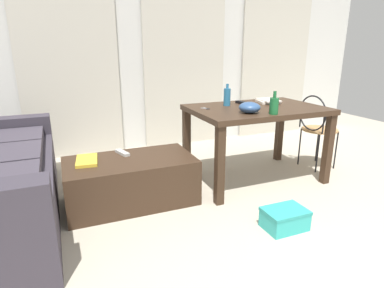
# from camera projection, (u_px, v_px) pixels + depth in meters

# --- Properties ---
(ground_plane) EXTENTS (7.62, 7.62, 0.00)m
(ground_plane) POSITION_uv_depth(u_px,v_px,m) (261.00, 197.00, 2.91)
(ground_plane) COLOR #B2A893
(wall_back) EXTENTS (5.70, 0.10, 2.49)m
(wall_back) POSITION_uv_depth(u_px,v_px,m) (183.00, 52.00, 4.30)
(wall_back) COLOR silver
(wall_back) RESTS_ON ground
(curtains) EXTENTS (4.05, 0.03, 2.09)m
(curtains) POSITION_uv_depth(u_px,v_px,m) (185.00, 68.00, 4.29)
(curtains) COLOR beige
(curtains) RESTS_ON ground
(coffee_table) EXTENTS (1.08, 0.59, 0.39)m
(coffee_table) POSITION_uv_depth(u_px,v_px,m) (131.00, 181.00, 2.78)
(coffee_table) COLOR #382619
(coffee_table) RESTS_ON ground
(craft_table) EXTENTS (1.29, 0.86, 0.75)m
(craft_table) POSITION_uv_depth(u_px,v_px,m) (256.00, 117.00, 3.16)
(craft_table) COLOR #382619
(craft_table) RESTS_ON ground
(wire_chair) EXTENTS (0.39, 0.39, 0.82)m
(wire_chair) POSITION_uv_depth(u_px,v_px,m) (316.00, 124.00, 3.49)
(wire_chair) COLOR #B7844C
(wire_chair) RESTS_ON ground
(bottle_near) EXTENTS (0.07, 0.07, 0.22)m
(bottle_near) POSITION_uv_depth(u_px,v_px,m) (227.00, 97.00, 3.17)
(bottle_near) COLOR teal
(bottle_near) RESTS_ON craft_table
(bottle_far) EXTENTS (0.08, 0.08, 0.20)m
(bottle_far) POSITION_uv_depth(u_px,v_px,m) (274.00, 105.00, 2.77)
(bottle_far) COLOR #195B2D
(bottle_far) RESTS_ON craft_table
(bowl) EXTENTS (0.19, 0.19, 0.10)m
(bowl) POSITION_uv_depth(u_px,v_px,m) (250.00, 107.00, 2.84)
(bowl) COLOR #2D4C7A
(bowl) RESTS_ON craft_table
(book_stack) EXTENTS (0.24, 0.27, 0.04)m
(book_stack) POSITION_uv_depth(u_px,v_px,m) (268.00, 101.00, 3.36)
(book_stack) COLOR silver
(book_stack) RESTS_ON craft_table
(tv_remote_on_table) EXTENTS (0.08, 0.19, 0.03)m
(tv_remote_on_table) POSITION_uv_depth(u_px,v_px,m) (243.00, 103.00, 3.29)
(tv_remote_on_table) COLOR black
(tv_remote_on_table) RESTS_ON craft_table
(scissors) EXTENTS (0.07, 0.10, 0.00)m
(scissors) POSITION_uv_depth(u_px,v_px,m) (206.00, 109.00, 3.04)
(scissors) COLOR #9EA0A5
(scissors) RESTS_ON craft_table
(tv_remote_primary) EXTENTS (0.11, 0.19, 0.03)m
(tv_remote_primary) POSITION_uv_depth(u_px,v_px,m) (122.00, 153.00, 2.85)
(tv_remote_primary) COLOR #B7B7B2
(tv_remote_primary) RESTS_ON coffee_table
(magazine) EXTENTS (0.20, 0.31, 0.03)m
(magazine) POSITION_uv_depth(u_px,v_px,m) (87.00, 160.00, 2.65)
(magazine) COLOR gold
(magazine) RESTS_ON coffee_table
(shoebox) EXTENTS (0.32, 0.23, 0.16)m
(shoebox) POSITION_uv_depth(u_px,v_px,m) (285.00, 219.00, 2.39)
(shoebox) COLOR #33B2AD
(shoebox) RESTS_ON ground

